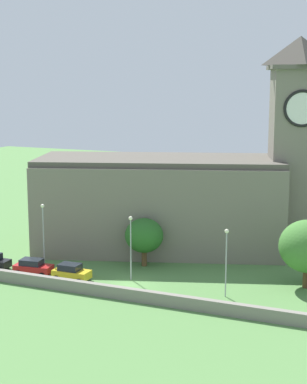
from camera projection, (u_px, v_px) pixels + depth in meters
ground_plane at (178, 251)px, 79.33m from camera, size 200.00×200.00×0.00m
church at (186, 193)px, 79.04m from camera, size 38.02×22.01×27.24m
quay_barrier at (113, 292)px, 62.10m from camera, size 40.66×0.70×1.27m
car_red at (33, 267)px, 69.52m from camera, size 4.55×2.63×1.83m
car_yellow at (71, 272)px, 67.41m from camera, size 4.16×2.32×1.91m
streetlamp_west_mid at (43, 226)px, 70.94m from camera, size 0.44×0.44×7.79m
streetlamp_central at (131, 238)px, 67.08m from camera, size 0.44×0.44×7.23m
streetlamp_east_mid at (226, 252)px, 61.72m from camera, size 0.44×0.44×7.13m
tree_by_tower at (144, 236)px, 72.38m from camera, size 4.57×4.57×5.80m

